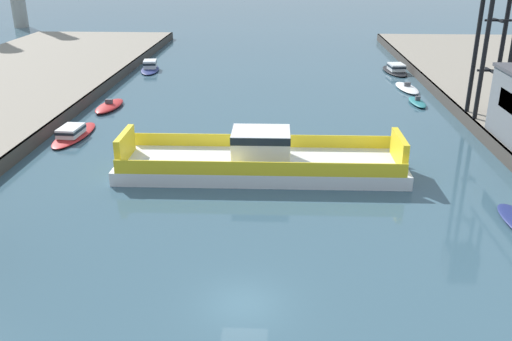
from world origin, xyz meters
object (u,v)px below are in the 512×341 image
at_px(moored_boat_near_left, 417,102).
at_px(moored_boat_near_right, 109,106).
at_px(moored_boat_mid_left, 150,67).
at_px(moored_boat_far_left, 73,133).
at_px(chain_ferry, 261,160).
at_px(moored_boat_upstream_a, 407,88).
at_px(moored_boat_far_right, 395,69).

height_order(moored_boat_near_left, moored_boat_near_right, moored_boat_near_right).
height_order(moored_boat_mid_left, moored_boat_far_left, moored_boat_mid_left).
height_order(chain_ferry, moored_boat_upstream_a, chain_ferry).
xyz_separation_m(chain_ferry, moored_boat_near_right, (-18.22, 18.76, -0.79)).
bearing_deg(moored_boat_upstream_a, moored_boat_near_right, -163.31).
bearing_deg(moored_boat_far_right, moored_boat_near_right, -149.44).
relative_size(chain_ferry, moored_boat_far_left, 2.73).
relative_size(moored_boat_near_right, moored_boat_upstream_a, 0.94).
bearing_deg(moored_boat_far_left, chain_ferry, -23.65).
bearing_deg(moored_boat_far_right, chain_ferry, -114.50).
bearing_deg(chain_ferry, moored_boat_mid_left, 114.60).
relative_size(moored_boat_near_right, moored_boat_mid_left, 0.85).
xyz_separation_m(chain_ferry, moored_boat_upstream_a, (17.92, 29.60, -0.84)).
relative_size(moored_boat_mid_left, moored_boat_upstream_a, 1.10).
bearing_deg(moored_boat_far_left, moored_boat_mid_left, 89.60).
bearing_deg(moored_boat_far_right, moored_boat_mid_left, -179.69).
bearing_deg(chain_ferry, moored_boat_near_left, 51.74).
distance_m(moored_boat_near_left, moored_boat_mid_left, 40.21).
bearing_deg(moored_boat_near_right, moored_boat_upstream_a, 16.69).
relative_size(moored_boat_mid_left, moored_boat_far_left, 0.91).
bearing_deg(moored_boat_upstream_a, moored_boat_far_left, -149.60).
bearing_deg(moored_boat_mid_left, moored_boat_near_right, -89.52).
xyz_separation_m(moored_boat_near_right, moored_boat_far_right, (36.63, 21.63, 0.22)).
distance_m(moored_boat_near_right, moored_boat_far_right, 42.54).
height_order(moored_boat_near_right, moored_boat_far_right, moored_boat_far_right).
bearing_deg(moored_boat_upstream_a, moored_boat_far_right, 87.39).
bearing_deg(moored_boat_upstream_a, chain_ferry, -121.19).
distance_m(moored_boat_near_right, moored_boat_upstream_a, 37.73).
relative_size(moored_boat_near_right, moored_boat_far_right, 0.78).
xyz_separation_m(chain_ferry, moored_boat_near_left, (17.66, 22.39, -0.84)).
bearing_deg(moored_boat_near_left, moored_boat_mid_left, 153.73).
bearing_deg(moored_boat_far_right, moored_boat_near_left, -92.40).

